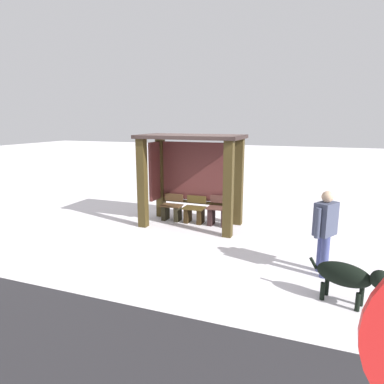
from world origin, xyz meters
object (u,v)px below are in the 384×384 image
at_px(bus_shelter, 190,166).
at_px(bench_left_inside, 172,210).
at_px(person_walking, 325,227).
at_px(bench_center_inside, 194,213).
at_px(dog, 349,276).
at_px(bench_right_inside, 218,214).

relative_size(bus_shelter, bench_left_inside, 3.66).
bearing_deg(person_walking, bench_center_inside, 146.20).
distance_m(person_walking, dog, 1.13).
xyz_separation_m(bench_center_inside, dog, (3.62, -3.16, 0.18)).
height_order(bench_center_inside, person_walking, person_walking).
relative_size(bench_left_inside, person_walking, 0.47).
xyz_separation_m(bus_shelter, bench_left_inside, (-0.60, 0.11, -1.30)).
relative_size(bus_shelter, person_walking, 1.70).
distance_m(bench_right_inside, person_walking, 3.44).
distance_m(bus_shelter, bench_right_inside, 1.48).
bearing_deg(person_walking, bench_right_inside, 139.86).
relative_size(bench_center_inside, bench_right_inside, 0.93).
bearing_deg(person_walking, dog, -69.67).
height_order(bench_left_inside, bench_right_inside, bench_right_inside).
bearing_deg(dog, person_walking, 110.33).
xyz_separation_m(bus_shelter, dog, (3.70, -3.05, -1.12)).
bearing_deg(bus_shelter, dog, -39.47).
bearing_deg(bench_right_inside, dog, -46.95).
height_order(bench_center_inside, bench_right_inside, bench_right_inside).
bearing_deg(bench_right_inside, bench_center_inside, 179.88).
distance_m(bus_shelter, bench_left_inside, 1.43).
xyz_separation_m(bench_left_inside, person_walking, (3.94, -2.18, 0.61)).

